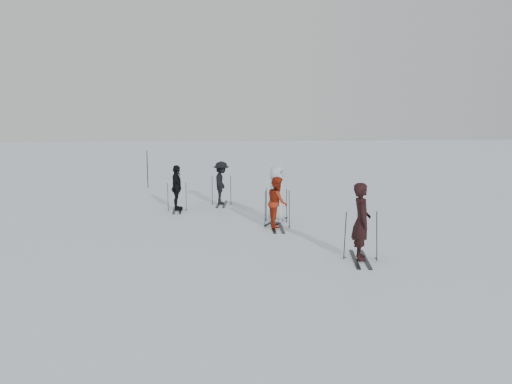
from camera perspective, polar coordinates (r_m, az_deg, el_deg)
The scene contains 12 objects.
ground at distance 16.28m, azimuth 0.38°, elevation -4.00°, with size 120.00×120.00×0.00m, color silver.
skier_near_dark at distance 12.63m, azimuth 11.95°, elevation -3.41°, with size 0.70×0.46×1.92m, color black.
skier_red at distance 15.99m, azimuth 2.45°, elevation -1.25°, with size 0.79×0.62×1.63m, color maroon.
skier_grey at distance 16.92m, azimuth 2.36°, elevation -0.28°, with size 0.92×0.60×1.89m, color silver.
skier_uphill_left at distance 19.17m, azimuth -9.04°, elevation 0.40°, with size 1.01×0.42×1.72m, color black.
skier_uphill_far at distance 20.33m, azimuth -3.97°, elevation 0.98°, with size 1.13×0.65×1.74m, color black.
skis_near_dark at distance 12.70m, azimuth 11.90°, elevation -4.83°, with size 0.92×1.74×1.27m, color black, non-canonical shape.
skis_red at distance 16.02m, azimuth 2.45°, elevation -1.91°, with size 0.92×1.73×1.26m, color black, non-canonical shape.
skis_grey at distance 16.97m, azimuth 2.35°, elevation -1.45°, with size 0.86×1.63×1.19m, color black, non-canonical shape.
skis_uphill_left at distance 19.21m, azimuth -9.02°, elevation -0.48°, with size 0.81×1.53×1.12m, color black, non-canonical shape.
skis_uphill_far at distance 20.37m, azimuth -3.97°, elevation 0.28°, with size 0.90×1.70×1.24m, color black, non-canonical shape.
piste_marker at distance 25.90m, azimuth -12.30°, elevation 2.56°, with size 0.04×0.04×1.86m, color black.
Camera 1 is at (-1.80, -15.80, 3.52)m, focal length 35.00 mm.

